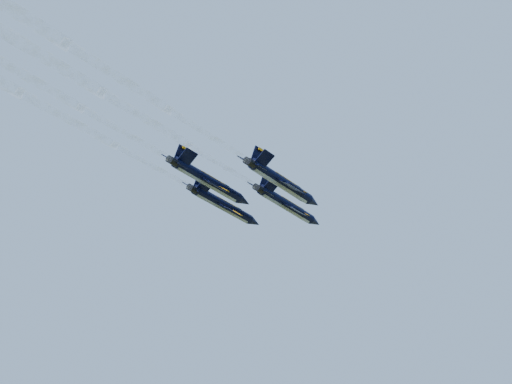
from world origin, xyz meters
The scene contains 4 objects.
jet_lead centered at (3.01, 10.28, 94.20)m, with size 12.05×19.04×8.06m.
jet_left centered at (-7.88, 4.55, 94.20)m, with size 12.05×19.04×8.06m.
jet_right centered at (7.50, -1.35, 94.20)m, with size 12.05×19.04×8.06m.
jet_slot centered at (-3.39, -7.84, 94.20)m, with size 12.05×19.04×8.06m.
Camera 1 is at (46.85, -84.83, 58.92)m, focal length 40.00 mm.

